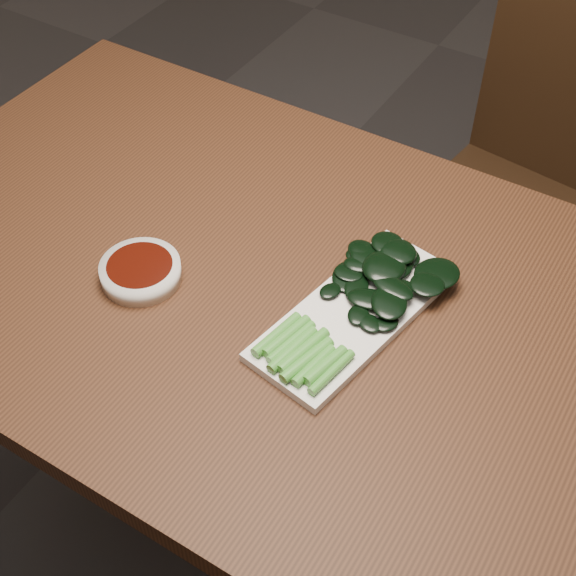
{
  "coord_description": "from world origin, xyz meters",
  "views": [
    {
      "loc": [
        0.42,
        -0.68,
        1.6
      ],
      "look_at": [
        0.0,
        -0.01,
        0.76
      ],
      "focal_mm": 50.0,
      "sensor_mm": 36.0,
      "label": 1
    }
  ],
  "objects_px": {
    "gai_lan": "(367,290)",
    "table": "(290,320)",
    "sauce_bowl": "(141,271)",
    "chair_far": "(527,181)",
    "serving_plate": "(354,314)"
  },
  "relations": [
    {
      "from": "gai_lan",
      "to": "table",
      "type": "bearing_deg",
      "value": -161.89
    },
    {
      "from": "table",
      "to": "sauce_bowl",
      "type": "xyz_separation_m",
      "value": [
        -0.2,
        -0.1,
        0.09
      ]
    },
    {
      "from": "chair_far",
      "to": "sauce_bowl",
      "type": "distance_m",
      "value": 0.96
    },
    {
      "from": "sauce_bowl",
      "to": "gai_lan",
      "type": "height_order",
      "value": "gai_lan"
    },
    {
      "from": "table",
      "to": "gai_lan",
      "type": "height_order",
      "value": "gai_lan"
    },
    {
      "from": "sauce_bowl",
      "to": "serving_plate",
      "type": "distance_m",
      "value": 0.32
    },
    {
      "from": "serving_plate",
      "to": "gai_lan",
      "type": "xyz_separation_m",
      "value": [
        0.0,
        0.03,
        0.02
      ]
    },
    {
      "from": "sauce_bowl",
      "to": "serving_plate",
      "type": "bearing_deg",
      "value": 17.87
    },
    {
      "from": "table",
      "to": "serving_plate",
      "type": "relative_size",
      "value": 4.06
    },
    {
      "from": "sauce_bowl",
      "to": "gai_lan",
      "type": "relative_size",
      "value": 0.37
    },
    {
      "from": "serving_plate",
      "to": "table",
      "type": "bearing_deg",
      "value": 179.95
    },
    {
      "from": "chair_far",
      "to": "sauce_bowl",
      "type": "bearing_deg",
      "value": -104.28
    },
    {
      "from": "chair_far",
      "to": "sauce_bowl",
      "type": "relative_size",
      "value": 7.52
    },
    {
      "from": "table",
      "to": "sauce_bowl",
      "type": "bearing_deg",
      "value": -153.64
    },
    {
      "from": "serving_plate",
      "to": "gai_lan",
      "type": "distance_m",
      "value": 0.04
    }
  ]
}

